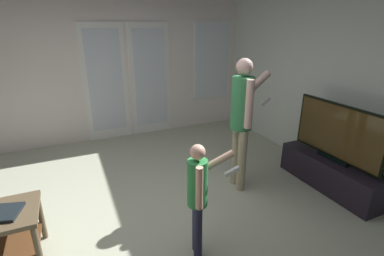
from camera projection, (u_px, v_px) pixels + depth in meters
ground_plane at (131, 228)px, 2.94m from camera, size 5.78×5.40×0.02m
wall_back_with_doors at (98, 66)px, 4.81m from camera, size 5.78×0.09×2.72m
wall_right_plain at (350, 78)px, 3.56m from camera, size 0.06×5.40×2.69m
tv_stand at (330, 173)px, 3.61m from camera, size 0.41×1.35×0.39m
flat_screen_tv at (338, 133)px, 3.42m from camera, size 0.08×1.21×0.71m
person_adult at (242, 114)px, 3.36m from camera, size 0.63×0.44×1.63m
person_child at (199, 192)px, 2.38m from camera, size 0.50×0.28×1.08m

